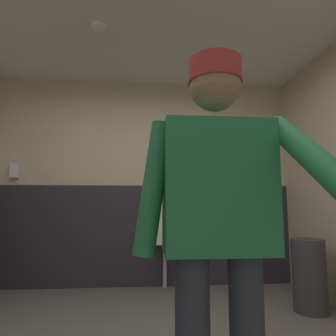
{
  "coord_description": "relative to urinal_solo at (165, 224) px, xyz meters",
  "views": [
    {
      "loc": [
        0.01,
        -1.85,
        1.03
      ],
      "look_at": [
        0.16,
        -0.05,
        1.25
      ],
      "focal_mm": 31.24,
      "sensor_mm": 36.0,
      "label": 1
    }
  ],
  "objects": [
    {
      "name": "person",
      "position": [
        0.04,
        -2.45,
        0.2
      ],
      "size": [
        0.66,
        0.6,
        1.66
      ],
      "color": "#2D3342",
      "rests_on": "ground_plane"
    },
    {
      "name": "downlight_far",
      "position": [
        -0.7,
        -1.11,
        1.86
      ],
      "size": [
        0.14,
        0.14,
        0.03
      ],
      "primitive_type": "cylinder",
      "color": "white"
    },
    {
      "name": "urinal_solo",
      "position": [
        0.0,
        0.0,
        0.0
      ],
      "size": [
        0.4,
        0.34,
        1.24
      ],
      "color": "white",
      "rests_on": "ground_plane"
    },
    {
      "name": "soap_dispenser",
      "position": [
        -1.88,
        0.12,
        0.66
      ],
      "size": [
        0.1,
        0.07,
        0.18
      ],
      "primitive_type": "cube",
      "color": "silver"
    },
    {
      "name": "wall_back",
      "position": [
        -0.28,
        0.22,
        0.55
      ],
      "size": [
        4.43,
        0.12,
        2.65
      ],
      "primitive_type": "cube",
      "color": "beige",
      "rests_on": "ground_plane"
    },
    {
      "name": "trash_bin",
      "position": [
        1.33,
        -0.85,
        -0.44
      ],
      "size": [
        0.32,
        0.32,
        0.68
      ],
      "primitive_type": "cylinder",
      "color": "#38383D",
      "rests_on": "ground_plane"
    },
    {
      "name": "wainscot_band_back",
      "position": [
        -0.28,
        0.14,
        -0.15
      ],
      "size": [
        3.83,
        0.03,
        1.26
      ],
      "primitive_type": "cube",
      "color": "#2D2833",
      "rests_on": "ground_plane"
    }
  ]
}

